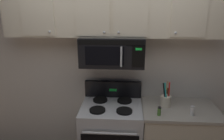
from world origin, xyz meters
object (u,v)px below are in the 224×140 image
object	(u,v)px
stove_range	(112,135)
salt_shaker	(192,111)
utensil_crock_cream	(166,100)
spice_jar	(159,111)
pepper_mill	(167,94)
over_range_microwave	(112,51)

from	to	relation	value
stove_range	salt_shaker	xyz separation A→B (m)	(0.94, -0.17, 0.49)
utensil_crock_cream	spice_jar	distance (m)	0.26
salt_shaker	stove_range	bearing A→B (deg)	169.90
stove_range	pepper_mill	xyz separation A→B (m)	(0.71, 0.20, 0.52)
salt_shaker	pepper_mill	distance (m)	0.44
salt_shaker	pepper_mill	bearing A→B (deg)	121.55
utensil_crock_cream	spice_jar	bearing A→B (deg)	-115.34
stove_range	salt_shaker	size ratio (longest dim) A/B	9.89
stove_range	utensil_crock_cream	xyz separation A→B (m)	(0.67, 0.04, 0.51)
spice_jar	salt_shaker	bearing A→B (deg)	4.59
pepper_mill	utensil_crock_cream	bearing A→B (deg)	-102.96
over_range_microwave	pepper_mill	xyz separation A→B (m)	(0.71, 0.09, -0.59)
spice_jar	over_range_microwave	bearing A→B (deg)	150.70
utensil_crock_cream	pepper_mill	size ratio (longest dim) A/B	1.99
spice_jar	stove_range	bearing A→B (deg)	160.57
over_range_microwave	spice_jar	distance (m)	0.89
spice_jar	utensil_crock_cream	bearing A→B (deg)	64.66
over_range_microwave	utensil_crock_cream	size ratio (longest dim) A/B	2.23
salt_shaker	pepper_mill	xyz separation A→B (m)	(-0.23, 0.37, 0.03)
pepper_mill	stove_range	bearing A→B (deg)	-163.91
pepper_mill	spice_jar	xyz separation A→B (m)	(-0.15, -0.40, -0.03)
pepper_mill	over_range_microwave	bearing A→B (deg)	-172.94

